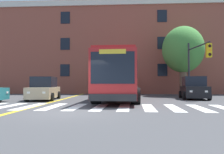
# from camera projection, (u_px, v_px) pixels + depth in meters

# --- Properties ---
(ground_plane) EXTENTS (120.00, 120.00, 0.00)m
(ground_plane) POSITION_uv_depth(u_px,v_px,m) (68.00, 112.00, 9.50)
(ground_plane) COLOR #424244
(crosswalk) EXTENTS (17.22, 4.11, 0.01)m
(crosswalk) POSITION_uv_depth(u_px,v_px,m) (64.00, 107.00, 11.65)
(crosswalk) COLOR white
(crosswalk) RESTS_ON ground
(lane_line_yellow_inner) EXTENTS (0.12, 36.00, 0.01)m
(lane_line_yellow_inner) POSITION_uv_depth(u_px,v_px,m) (83.00, 94.00, 25.72)
(lane_line_yellow_inner) COLOR gold
(lane_line_yellow_inner) RESTS_ON ground
(lane_line_yellow_outer) EXTENTS (0.12, 36.00, 0.01)m
(lane_line_yellow_outer) POSITION_uv_depth(u_px,v_px,m) (84.00, 94.00, 25.71)
(lane_line_yellow_outer) COLOR gold
(lane_line_yellow_outer) RESTS_ON ground
(city_bus) EXTENTS (3.25, 11.21, 3.26)m
(city_bus) POSITION_uv_depth(u_px,v_px,m) (119.00, 77.00, 16.63)
(city_bus) COLOR #B22323
(city_bus) RESTS_ON ground
(car_tan_near_lane) EXTENTS (2.30, 4.32, 1.74)m
(car_tan_near_lane) POSITION_uv_depth(u_px,v_px,m) (44.00, 89.00, 16.49)
(car_tan_near_lane) COLOR tan
(car_tan_near_lane) RESTS_ON ground
(car_black_far_lane) EXTENTS (2.33, 3.85, 1.79)m
(car_black_far_lane) POSITION_uv_depth(u_px,v_px,m) (194.00, 89.00, 17.38)
(car_black_far_lane) COLOR black
(car_black_far_lane) RESTS_ON ground
(car_white_behind_bus) EXTENTS (2.38, 5.00, 2.16)m
(car_white_behind_bus) POSITION_uv_depth(u_px,v_px,m) (119.00, 85.00, 26.20)
(car_white_behind_bus) COLOR white
(car_white_behind_bus) RESTS_ON ground
(traffic_light_near_corner) EXTENTS (0.63, 3.91, 4.80)m
(traffic_light_near_corner) POSITION_uv_depth(u_px,v_px,m) (197.00, 60.00, 17.53)
(traffic_light_near_corner) COLOR #28282D
(traffic_light_near_corner) RESTS_ON ground
(street_tree_curbside_large) EXTENTS (5.71, 5.70, 6.93)m
(street_tree_curbside_large) POSITION_uv_depth(u_px,v_px,m) (183.00, 50.00, 21.74)
(street_tree_curbside_large) COLOR brown
(street_tree_curbside_large) RESTS_ON ground
(building_facade) EXTENTS (42.17, 8.24, 11.05)m
(building_facade) POSITION_uv_depth(u_px,v_px,m) (115.00, 51.00, 29.24)
(building_facade) COLOR brown
(building_facade) RESTS_ON ground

